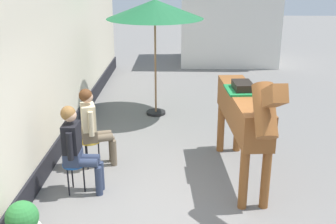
# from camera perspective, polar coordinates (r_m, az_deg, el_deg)

# --- Properties ---
(ground_plane) EXTENTS (40.00, 40.00, 0.00)m
(ground_plane) POSITION_cam_1_polar(r_m,az_deg,el_deg) (8.85, 2.96, -2.50)
(ground_plane) COLOR slate
(pub_facade_wall) EXTENTS (0.34, 14.00, 3.40)m
(pub_facade_wall) POSITION_cam_1_polar(r_m,az_deg,el_deg) (7.32, -17.04, 4.57)
(pub_facade_wall) COLOR beige
(pub_facade_wall) RESTS_ON ground_plane
(distant_cottage) EXTENTS (3.40, 2.60, 3.50)m
(distant_cottage) POSITION_cam_1_polar(r_m,az_deg,el_deg) (14.91, 8.18, 13.58)
(distant_cottage) COLOR silver
(distant_cottage) RESTS_ON ground_plane
(seated_visitor_near) EXTENTS (0.61, 0.49, 1.39)m
(seated_visitor_near) POSITION_cam_1_polar(r_m,az_deg,el_deg) (6.39, -12.26, -4.43)
(seated_visitor_near) COLOR #194C99
(seated_visitor_near) RESTS_ON ground_plane
(seated_visitor_far) EXTENTS (0.61, 0.49, 1.39)m
(seated_visitor_far) POSITION_cam_1_polar(r_m,az_deg,el_deg) (7.18, -10.15, -1.56)
(seated_visitor_far) COLOR gold
(seated_visitor_far) RESTS_ON ground_plane
(saddled_horse_center) EXTENTS (0.61, 3.00, 2.06)m
(saddled_horse_center) POSITION_cam_1_polar(r_m,az_deg,el_deg) (6.59, 10.31, 0.03)
(saddled_horse_center) COLOR brown
(saddled_horse_center) RESTS_ON ground_plane
(cafe_parasol) EXTENTS (2.10, 2.10, 2.58)m
(cafe_parasol) POSITION_cam_1_polar(r_m,az_deg,el_deg) (9.26, -1.78, 13.63)
(cafe_parasol) COLOR black
(cafe_parasol) RESTS_ON ground_plane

